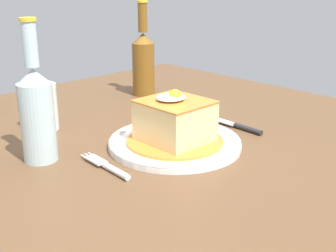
{
  "coord_description": "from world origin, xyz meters",
  "views": [
    {
      "loc": [
        -0.61,
        -0.72,
        1.09
      ],
      "look_at": [
        -0.01,
        -0.1,
        0.79
      ],
      "focal_mm": 47.93,
      "sensor_mm": 36.0,
      "label": 1
    }
  ],
  "objects": [
    {
      "name": "beer_bottle_clear",
      "position": [
        -0.24,
        0.01,
        0.85
      ],
      "size": [
        0.06,
        0.06,
        0.27
      ],
      "color": "#ADC6CC",
      "rests_on": "dining_table"
    },
    {
      "name": "dining_table",
      "position": [
        0.0,
        0.0,
        0.64
      ],
      "size": [
        1.17,
        1.06,
        0.75
      ],
      "color": "brown",
      "rests_on": "ground_plane"
    },
    {
      "name": "beer_bottle_amber",
      "position": [
        0.22,
        0.24,
        0.85
      ],
      "size": [
        0.06,
        0.06,
        0.27
      ],
      "color": "brown",
      "rests_on": "dining_table"
    },
    {
      "name": "main_plate",
      "position": [
        -0.01,
        -0.12,
        0.76
      ],
      "size": [
        0.27,
        0.27,
        0.02
      ],
      "color": "white",
      "rests_on": "dining_table"
    },
    {
      "name": "drinking_glass",
      "position": [
        -0.15,
        0.17,
        0.79
      ],
      "size": [
        0.07,
        0.07,
        0.1
      ],
      "color": "gold",
      "rests_on": "dining_table"
    },
    {
      "name": "fork",
      "position": [
        -0.18,
        -0.12,
        0.75
      ],
      "size": [
        0.02,
        0.14,
        0.01
      ],
      "color": "silver",
      "rests_on": "dining_table"
    },
    {
      "name": "knife",
      "position": [
        0.17,
        -0.14,
        0.75
      ],
      "size": [
        0.02,
        0.17,
        0.01
      ],
      "color": "#262628",
      "rests_on": "dining_table"
    },
    {
      "name": "sandwich_meal",
      "position": [
        -0.01,
        -0.12,
        0.8
      ],
      "size": [
        0.2,
        0.2,
        0.11
      ],
      "color": "orange",
      "rests_on": "main_plate"
    }
  ]
}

